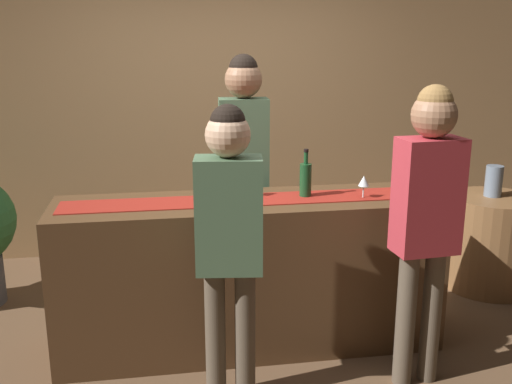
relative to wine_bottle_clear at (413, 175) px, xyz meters
name	(u,v)px	position (x,y,z in m)	size (l,w,h in m)	color
ground_plane	(250,342)	(-1.06, -0.01, -1.08)	(10.00, 10.00, 0.00)	brown
back_wall	(217,93)	(-1.06, 1.89, 0.37)	(6.00, 0.12, 2.90)	tan
bar_counter	(250,274)	(-1.06, -0.01, -0.60)	(2.39, 0.60, 0.97)	#543821
counter_runner_cloth	(249,200)	(-1.06, -0.01, -0.11)	(2.28, 0.28, 0.01)	maroon
wine_bottle_clear	(413,175)	(0.00, 0.00, 0.00)	(0.07, 0.07, 0.30)	#B2C6C1
wine_bottle_green	(306,179)	(-0.70, 0.01, 0.00)	(0.07, 0.07, 0.30)	#194723
wine_glass_near_customer	(364,182)	(-0.35, -0.08, -0.01)	(0.07, 0.07, 0.14)	silver
wine_glass_mid_counter	(254,180)	(-1.02, 0.07, -0.01)	(0.07, 0.07, 0.14)	silver
bartender	(244,153)	(-1.01, 0.57, 0.07)	(0.35, 0.26, 1.83)	#26262B
customer_sipping	(427,206)	(-0.18, -0.59, -0.03)	(0.35, 0.24, 1.70)	brown
customer_browsing	(229,227)	(-1.25, -0.60, -0.09)	(0.36, 0.24, 1.62)	brown
round_side_table	(492,242)	(0.96, 0.58, -0.71)	(0.68, 0.68, 0.74)	brown
vase_on_side_table	(494,181)	(0.94, 0.61, -0.22)	(0.13, 0.13, 0.24)	slate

